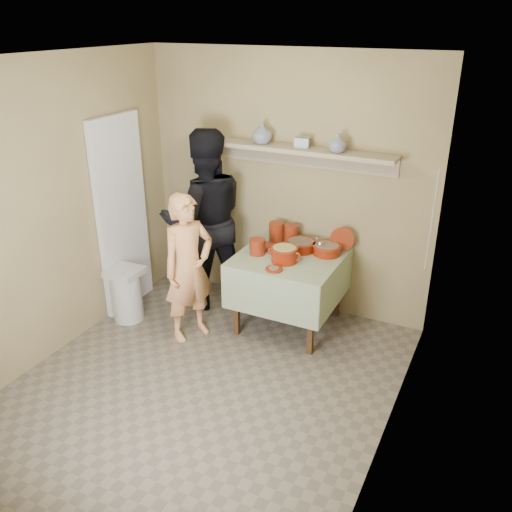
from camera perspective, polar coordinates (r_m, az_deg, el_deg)
The scene contains 22 objects.
ground at distance 4.69m, azimuth -5.86°, elevation -13.77°, with size 3.50×3.50×0.00m, color #6C6155.
tile_panel at distance 5.66m, azimuth -13.91°, elevation 4.15°, with size 0.06×0.70×2.00m, color silver.
plate_stack_a at distance 5.46m, azimuth 2.15°, elevation 2.56°, with size 0.15×0.15×0.20m, color maroon.
plate_stack_b at distance 5.47m, azimuth 3.74°, elevation 2.40°, with size 0.14×0.14×0.17m, color maroon.
bowl_stack at distance 5.16m, azimuth 0.15°, elevation 0.99°, with size 0.15×0.15×0.15m, color maroon.
empty_bowl at distance 5.30m, azimuth 1.01°, elevation 1.00°, with size 0.16×0.16×0.05m, color maroon.
propped_lid at distance 5.29m, azimuth 9.03°, elevation 1.75°, with size 0.23×0.23×0.02m, color maroon.
vase_right at distance 5.04m, azimuth 8.58°, elevation 11.69°, with size 0.16×0.16×0.17m, color navy.
vase_left at distance 5.33m, azimuth 0.64°, elevation 12.82°, with size 0.20×0.20×0.20m, color navy.
ceramic_box at distance 5.18m, azimuth 4.88°, elevation 11.80°, with size 0.13×0.10×0.10m, color navy.
person_cook at distance 5.05m, azimuth -7.10°, elevation -1.28°, with size 0.52×0.34×1.43m, color #EA9C65.
person_helper at distance 5.58m, azimuth -5.39°, elevation 3.79°, with size 0.91×0.71×1.88m, color black.
room_shell at distance 3.91m, azimuth -6.85°, elevation 5.19°, with size 3.04×3.54×2.62m.
serving_table at distance 5.22m, azimuth 3.55°, elevation -1.14°, with size 0.97×0.97×0.76m.
cazuela_meat_a at distance 5.27m, azimuth 4.72°, elevation 1.20°, with size 0.30×0.30×0.10m.
cazuela_meat_b at distance 5.21m, azimuth 7.47°, elevation 0.76°, with size 0.28×0.28×0.10m.
ladle at distance 5.18m, azimuth 6.79°, elevation 1.28°, with size 0.08×0.26×0.19m.
cazuela_rice at distance 5.01m, azimuth 2.99°, elevation 0.30°, with size 0.33×0.25×0.14m.
front_plate at distance 4.87m, azimuth 1.90°, elevation -1.38°, with size 0.16×0.16×0.03m.
wall_shelf at distance 5.23m, azimuth 4.94°, elevation 10.84°, with size 1.80×0.25×0.21m.
trash_bin at distance 5.63m, azimuth -13.42°, elevation -3.91°, with size 0.32×0.32×0.56m.
electrical_cord at distance 4.89m, azimuth 18.00°, elevation 3.57°, with size 0.01×0.05×0.90m.
Camera 1 is at (2.03, -3.09, 2.87)m, focal length 38.00 mm.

